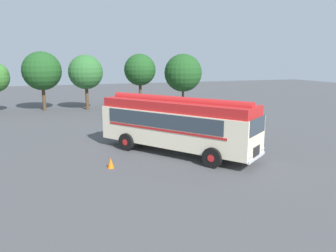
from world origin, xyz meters
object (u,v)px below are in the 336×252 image
(vintage_bus, at_px, (177,123))
(car_near_left, at_px, (126,108))
(car_mid_left, at_px, (151,108))
(traffic_cone, at_px, (111,163))
(car_mid_right, at_px, (178,106))

(vintage_bus, xyz_separation_m, car_near_left, (-0.03, 13.93, -1.05))
(car_near_left, bearing_deg, car_mid_left, -20.53)
(vintage_bus, xyz_separation_m, traffic_cone, (-4.31, -1.48, -1.62))
(car_mid_left, xyz_separation_m, car_mid_right, (3.16, 0.70, 0.00))
(car_near_left, bearing_deg, car_mid_right, -2.00)
(vintage_bus, distance_m, car_near_left, 13.97)
(car_mid_left, height_order, car_mid_right, same)
(car_mid_left, bearing_deg, traffic_cone, -114.67)
(car_mid_right, distance_m, traffic_cone, 18.12)
(vintage_bus, bearing_deg, car_near_left, 90.13)
(car_near_left, xyz_separation_m, traffic_cone, (-4.28, -15.41, -0.57))
(vintage_bus, height_order, car_mid_left, vintage_bus)
(car_mid_right, bearing_deg, car_near_left, 178.00)
(car_mid_left, distance_m, car_mid_right, 3.23)
(car_mid_left, bearing_deg, vintage_bus, -100.25)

